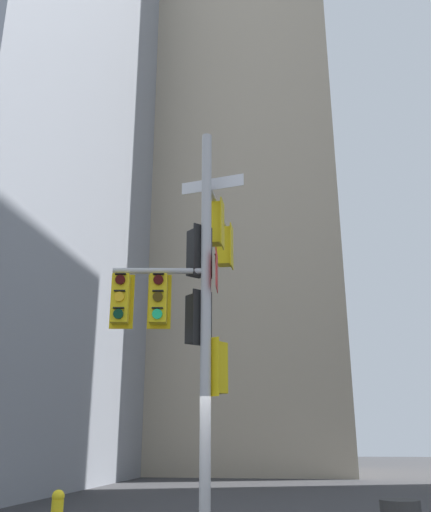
# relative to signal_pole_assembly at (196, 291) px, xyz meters

# --- Properties ---
(building_mid_block) EXTENTS (13.36, 13.36, 42.18)m
(building_mid_block) POSITION_rel_signal_pole_assembly_xyz_m (-2.05, 24.06, 16.39)
(building_mid_block) COLOR tan
(building_mid_block) RESTS_ON ground
(signal_pole_assembly) EXTENTS (2.76, 3.44, 8.18)m
(signal_pole_assembly) POSITION_rel_signal_pole_assembly_xyz_m (0.00, 0.00, 0.00)
(signal_pole_assembly) COLOR #B2B2B5
(signal_pole_assembly) RESTS_ON ground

